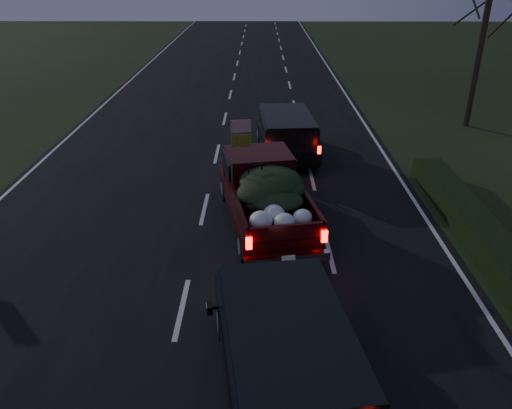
# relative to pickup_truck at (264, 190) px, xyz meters

# --- Properties ---
(ground) EXTENTS (120.00, 120.00, 0.00)m
(ground) POSITION_rel_pickup_truck_xyz_m (-1.87, -4.17, -1.06)
(ground) COLOR black
(ground) RESTS_ON ground
(road_asphalt) EXTENTS (14.00, 120.00, 0.02)m
(road_asphalt) POSITION_rel_pickup_truck_xyz_m (-1.87, -4.17, -1.05)
(road_asphalt) COLOR black
(road_asphalt) RESTS_ON ground
(hedge_row) EXTENTS (1.00, 10.00, 0.60)m
(hedge_row) POSITION_rel_pickup_truck_xyz_m (5.93, -1.17, -0.76)
(hedge_row) COLOR black
(hedge_row) RESTS_ON ground
(bare_tree_far) EXTENTS (3.60, 3.60, 7.00)m
(bare_tree_far) POSITION_rel_pickup_truck_xyz_m (9.63, 9.83, 4.17)
(bare_tree_far) COLOR black
(bare_tree_far) RESTS_ON ground
(pickup_truck) EXTENTS (3.00, 5.67, 2.82)m
(pickup_truck) POSITION_rel_pickup_truck_xyz_m (0.00, 0.00, 0.00)
(pickup_truck) COLOR #35070A
(pickup_truck) RESTS_ON ground
(lead_suv) EXTENTS (2.36, 4.91, 1.37)m
(lead_suv) POSITION_rel_pickup_truck_xyz_m (0.90, 5.72, -0.02)
(lead_suv) COLOR black
(lead_suv) RESTS_ON ground
(rear_suv) EXTENTS (2.81, 5.23, 1.43)m
(rear_suv) POSITION_rel_pickup_truck_xyz_m (0.31, -6.66, 0.02)
(rear_suv) COLOR black
(rear_suv) RESTS_ON ground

